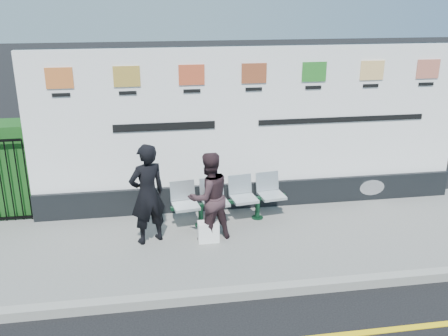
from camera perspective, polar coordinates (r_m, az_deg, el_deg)
name	(u,v)px	position (r m, az deg, el deg)	size (l,w,h in m)	color
pavement	(238,242)	(8.45, 1.61, -8.44)	(14.00, 3.00, 0.12)	slate
kerb	(258,291)	(7.18, 3.90, -13.89)	(14.00, 0.18, 0.14)	gray
billboard	(252,140)	(9.26, 3.19, 3.17)	(8.00, 0.30, 3.00)	black
bench	(230,211)	(8.92, 0.64, -4.88)	(2.03, 0.53, 0.43)	silver
woman_left	(147,194)	(8.09, -8.75, -2.97)	(0.61, 0.40, 1.68)	black
woman_right	(209,197)	(8.11, -1.73, -3.31)	(0.73, 0.57, 1.51)	#362327
handbag_brown	(215,196)	(8.72, -1.02, -3.20)	(0.25, 0.11, 0.19)	black
carrier_bag_white	(208,232)	(8.27, -1.80, -7.28)	(0.34, 0.21, 0.34)	white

